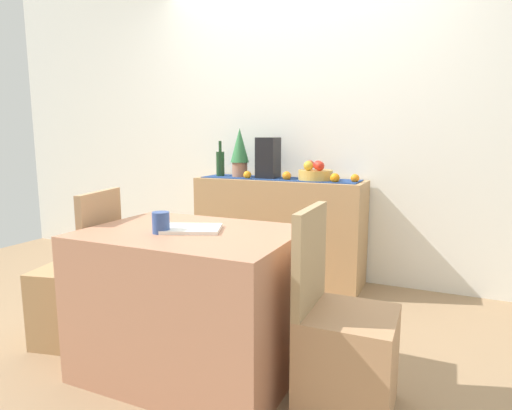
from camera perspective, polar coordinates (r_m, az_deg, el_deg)
ground_plane at (r=2.92m, az=-2.51°, el=-15.50°), size 6.40×6.40×0.02m
room_wall_rear at (r=3.75m, az=5.68°, el=11.27°), size 6.40×0.06×2.70m
sideboard_console at (r=3.61m, az=3.06°, el=-3.34°), size 1.39×0.42×0.86m
table_runner at (r=3.54m, az=3.11°, el=3.51°), size 1.31×0.32×0.01m
fruit_bowl at (r=3.44m, az=7.88°, el=3.96°), size 0.27×0.27×0.08m
apple_right at (r=3.44m, az=8.22°, el=5.23°), size 0.08×0.08×0.08m
apple_rear at (r=3.37m, az=6.94°, el=5.18°), size 0.08×0.08×0.08m
apple_center at (r=3.50m, az=7.14°, el=5.31°), size 0.07×0.07×0.07m
apple_front at (r=3.35m, az=8.42°, el=5.12°), size 0.07×0.07×0.07m
wine_bottle at (r=3.77m, az=-4.75°, el=5.54°), size 0.07×0.07×0.31m
coffee_maker at (r=3.57m, az=1.62°, el=6.22°), size 0.16×0.18×0.34m
potted_plant at (r=3.67m, az=-2.17°, el=7.17°), size 0.16×0.16×0.42m
orange_loose_mid at (r=3.44m, az=4.09°, el=3.88°), size 0.07×0.07×0.07m
orange_loose_end at (r=3.30m, az=10.41°, el=3.54°), size 0.07×0.07×0.07m
orange_loose_far at (r=3.34m, az=12.97°, el=3.47°), size 0.07×0.07×0.07m
orange_loose_near_bowl at (r=3.54m, az=-1.16°, el=4.01°), size 0.07×0.07×0.07m
dining_table at (r=2.27m, az=-8.49°, el=-12.53°), size 1.04×0.75×0.74m
open_book at (r=2.16m, az=-8.48°, el=-3.14°), size 0.34×0.30×0.02m
coffee_cup at (r=2.13m, az=-12.48°, el=-2.29°), size 0.08×0.08×0.10m
chair_near_window at (r=2.79m, az=-22.33°, el=-11.24°), size 0.48×0.48×0.90m
chair_by_corner at (r=2.04m, az=11.57°, el=-18.54°), size 0.41×0.41×0.90m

